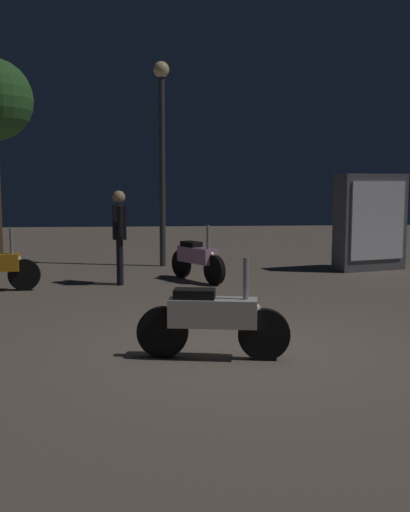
{
  "coord_description": "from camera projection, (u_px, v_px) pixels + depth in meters",
  "views": [
    {
      "loc": [
        -1.04,
        -6.63,
        1.88
      ],
      "look_at": [
        -0.42,
        0.63,
        1.0
      ],
      "focal_mm": 41.86,
      "sensor_mm": 36.0,
      "label": 1
    }
  ],
  "objects": [
    {
      "name": "motorcycle_white_foreground",
      "position": [
        213.0,
        319.0,
        6.42
      ],
      "size": [
        1.65,
        0.46,
        1.11
      ],
      "rotation": [
        0.0,
        0.0,
        -0.18
      ],
      "color": "black",
      "rests_on": "ground_plane"
    },
    {
      "name": "person_rider_beside",
      "position": [
        119.0,
        228.0,
        11.11
      ],
      "size": [
        0.28,
        0.67,
        1.76
      ],
      "rotation": [
        0.0,
        0.0,
        0.11
      ],
      "color": "black",
      "rests_on": "ground_plane"
    },
    {
      "name": "streetlamp_near",
      "position": [
        162.0,
        136.0,
        13.41
      ],
      "size": [
        0.36,
        0.36,
        4.59
      ],
      "color": "#38383D",
      "rests_on": "ground_plane"
    },
    {
      "name": "kiosk_billboard",
      "position": [
        370.0,
        222.0,
        13.02
      ],
      "size": [
        1.68,
        0.94,
        2.1
      ],
      "rotation": [
        0.0,
        0.0,
        3.43
      ],
      "color": "#595960",
      "rests_on": "ground_plane"
    },
    {
      "name": "motorcycle_pink_parked_left",
      "position": [
        197.0,
        259.0,
        11.58
      ],
      "size": [
        0.95,
        1.47,
        1.11
      ],
      "rotation": [
        0.0,
        0.0,
        5.26
      ],
      "color": "black",
      "rests_on": "ground_plane"
    },
    {
      "name": "ground_plane",
      "position": [
        246.0,
        348.0,
        6.87
      ],
      "size": [
        40.0,
        40.0,
        0.0
      ],
      "primitive_type": "plane",
      "color": "#756656"
    }
  ]
}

